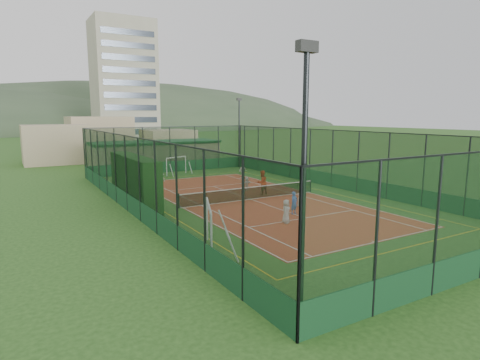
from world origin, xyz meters
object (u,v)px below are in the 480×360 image
Objects in this scene: futsal_goal_far at (176,166)px; child_far_left at (161,180)px; child_far_right at (243,171)px; child_far_back at (247,184)px; apartment_tower at (124,80)px; child_near_left at (286,211)px; child_near_right at (301,197)px; floodlight_sw at (303,195)px; futsal_goal_near at (209,228)px; floodlight_ne at (239,133)px; clubhouse at (156,154)px; coach at (262,182)px; white_bench at (148,204)px; child_near_mid at (294,203)px.

futsal_goal_far reaches higher than child_far_left.
child_far_right reaches higher than child_far_back.
child_near_left is (-13.72, -88.70, -14.29)m from apartment_tower.
futsal_goal_far is 2.33× the size of child_near_right.
child_far_right is at bearing 62.70° from floodlight_sw.
floodlight_sw is 5.87× the size of child_near_left.
apartment_tower reaches higher than child_near_left.
child_far_back is (9.33, 12.00, -0.52)m from futsal_goal_near.
floodlight_ne is at bearing 26.97° from child_near_left.
futsal_goal_far reaches higher than child_far_back.
floodlight_ne reaches higher than futsal_goal_near.
floodlight_ne is 9.16m from child_far_right.
clubhouse reaches higher than child_near_right.
child_far_left is 9.18m from coach.
white_bench is 9.62m from coach.
child_near_left reaches higher than child_far_left.
apartment_tower is 20.55× the size of child_near_mid.
child_far_back is at bearing 87.73° from child_near_right.
child_near_mid is at bearing -53.26° from white_bench.
futsal_goal_near is 8.60m from child_near_mid.
child_near_mid reaches higher than child_far_back.
apartment_tower reaches higher than child_far_left.
child_far_right is at bearing -127.55° from child_far_back.
child_near_mid is 8.55m from child_far_back.
child_near_mid is (0.24, -19.94, -0.19)m from futsal_goal_far.
child_near_mid is 6.64m from coach.
coach is at bearing 86.01° from child_far_back.
floodlight_sw is 32.61m from futsal_goal_far.
coach is (-2.87, -7.86, 0.22)m from child_far_right.
white_bench is at bearing 87.30° from floodlight_sw.
apartment_tower is 20.13× the size of child_far_right.
child_far_left is (3.63, 7.80, 0.25)m from white_bench.
floodlight_sw is at bearing 53.52° from child_far_right.
apartment_tower reaches higher than white_bench.
child_far_right is at bearing 72.93° from child_near_right.
futsal_goal_near reaches higher than futsal_goal_far.
white_bench is 0.54× the size of futsal_goal_far.
child_near_mid is (8.64, 11.40, -3.39)m from floodlight_sw.
apartment_tower is 85.23m from white_bench.
floodlight_sw is 2.42× the size of futsal_goal_near.
child_far_right reaches higher than child_near_left.
white_bench is at bearing 133.24° from child_near_mid.
floodlight_sw reaches higher than white_bench.
child_near_right reaches higher than child_far_back.
apartment_tower is 69.79m from futsal_goal_far.
floodlight_sw reaches higher than child_far_back.
floodlight_sw is 5.34× the size of white_bench.
floodlight_sw is at bearing -163.94° from child_near_left.
floodlight_sw is 37.39m from floodlight_ne.
floodlight_sw is at bearing 54.85° from child_far_left.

